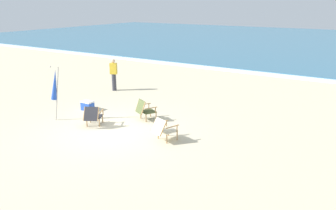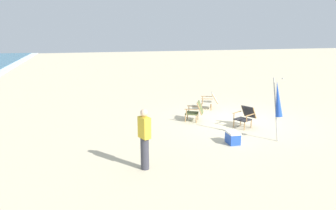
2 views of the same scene
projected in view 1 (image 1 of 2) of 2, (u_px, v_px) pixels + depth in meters
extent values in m
plane|color=beige|center=(110.00, 131.00, 11.60)|extent=(80.00, 80.00, 0.00)
cube|color=teal|center=(300.00, 41.00, 38.15)|extent=(80.00, 40.00, 0.10)
cube|color=white|center=(237.00, 70.00, 21.74)|extent=(80.00, 1.10, 0.06)
cube|color=#515B33|center=(148.00, 111.00, 12.65)|extent=(0.68, 0.67, 0.04)
cube|color=#515B33|center=(140.00, 107.00, 12.42)|extent=(0.54, 0.42, 0.50)
cylinder|color=#AD7F4C|center=(151.00, 113.00, 13.00)|extent=(0.04, 0.04, 0.32)
cylinder|color=#AD7F4C|center=(156.00, 116.00, 12.61)|extent=(0.04, 0.04, 0.32)
cylinder|color=#AD7F4C|center=(141.00, 115.00, 12.79)|extent=(0.04, 0.04, 0.32)
cylinder|color=#AD7F4C|center=(146.00, 118.00, 12.41)|extent=(0.04, 0.04, 0.32)
cube|color=#AD7F4C|center=(144.00, 104.00, 12.81)|extent=(0.28, 0.48, 0.02)
cylinder|color=#AD7F4C|center=(149.00, 106.00, 12.93)|extent=(0.04, 0.04, 0.22)
cube|color=#AD7F4C|center=(151.00, 108.00, 12.35)|extent=(0.28, 0.48, 0.02)
cylinder|color=#AD7F4C|center=(155.00, 110.00, 12.47)|extent=(0.04, 0.04, 0.22)
cylinder|color=#AD7F4C|center=(138.00, 105.00, 12.63)|extent=(0.14, 0.21, 0.50)
cylinder|color=#AD7F4C|center=(143.00, 109.00, 12.21)|extent=(0.14, 0.21, 0.50)
cube|color=beige|center=(168.00, 130.00, 10.78)|extent=(0.65, 0.63, 0.04)
cube|color=beige|center=(158.00, 127.00, 10.49)|extent=(0.57, 0.45, 0.47)
cylinder|color=#AD7F4C|center=(168.00, 131.00, 11.13)|extent=(0.04, 0.04, 0.32)
cylinder|color=#AD7F4C|center=(177.00, 135.00, 10.78)|extent=(0.04, 0.04, 0.32)
cylinder|color=#AD7F4C|center=(158.00, 134.00, 10.88)|extent=(0.04, 0.04, 0.32)
cylinder|color=#AD7F4C|center=(167.00, 139.00, 10.53)|extent=(0.04, 0.04, 0.32)
cube|color=#AD7F4C|center=(162.00, 122.00, 10.91)|extent=(0.21, 0.51, 0.02)
cylinder|color=#AD7F4C|center=(166.00, 124.00, 11.06)|extent=(0.04, 0.04, 0.22)
cube|color=#AD7F4C|center=(173.00, 127.00, 10.49)|extent=(0.21, 0.51, 0.02)
cylinder|color=#AD7F4C|center=(177.00, 129.00, 10.64)|extent=(0.04, 0.04, 0.22)
cylinder|color=#AD7F4C|center=(154.00, 124.00, 10.69)|extent=(0.14, 0.30, 0.47)
cylinder|color=#AD7F4C|center=(163.00, 129.00, 10.30)|extent=(0.14, 0.30, 0.47)
cube|color=#28282D|center=(94.00, 116.00, 12.09)|extent=(0.68, 0.67, 0.04)
cube|color=#28282D|center=(91.00, 114.00, 11.68)|extent=(0.57, 0.49, 0.47)
cylinder|color=#AD7F4C|center=(90.00, 118.00, 12.36)|extent=(0.04, 0.04, 0.32)
cylinder|color=#AD7F4C|center=(102.00, 119.00, 12.33)|extent=(0.04, 0.04, 0.32)
cylinder|color=#AD7F4C|center=(87.00, 122.00, 11.95)|extent=(0.04, 0.04, 0.32)
cylinder|color=#AD7F4C|center=(99.00, 123.00, 11.92)|extent=(0.04, 0.04, 0.32)
cube|color=#AD7F4C|center=(86.00, 111.00, 12.03)|extent=(0.28, 0.48, 0.02)
cylinder|color=#AD7F4C|center=(88.00, 112.00, 12.24)|extent=(0.04, 0.04, 0.22)
cube|color=#AD7F4C|center=(101.00, 111.00, 11.99)|extent=(0.28, 0.48, 0.02)
cylinder|color=#AD7F4C|center=(103.00, 112.00, 12.20)|extent=(0.04, 0.04, 0.22)
cylinder|color=#AD7F4C|center=(84.00, 114.00, 11.69)|extent=(0.17, 0.28, 0.47)
cylinder|color=#AD7F4C|center=(98.00, 114.00, 11.66)|extent=(0.17, 0.28, 0.47)
cylinder|color=#B7B2A8|center=(57.00, 94.00, 12.37)|extent=(0.31, 0.22, 2.09)
cone|color=blue|center=(55.00, 85.00, 12.26)|extent=(0.44, 0.39, 1.17)
sphere|color=#B7B2A8|center=(50.00, 67.00, 12.06)|extent=(0.06, 0.06, 0.06)
cylinder|color=#383842|center=(114.00, 82.00, 16.82)|extent=(0.22, 0.22, 0.86)
cube|color=gold|center=(113.00, 69.00, 16.61)|extent=(0.39, 0.31, 0.56)
sphere|color=beige|center=(113.00, 61.00, 16.49)|extent=(0.20, 0.20, 0.20)
cube|color=blue|center=(88.00, 106.00, 13.79)|extent=(0.48, 0.34, 0.34)
cube|color=white|center=(87.00, 102.00, 13.73)|extent=(0.49, 0.35, 0.06)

